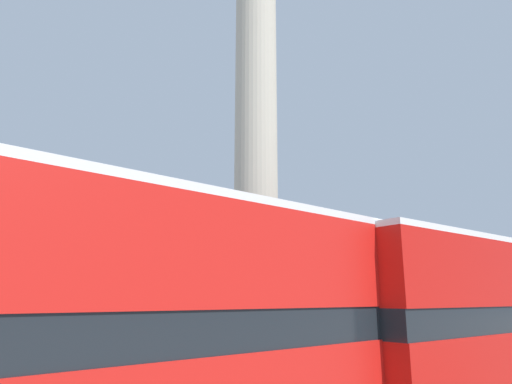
{
  "coord_description": "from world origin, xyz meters",
  "views": [
    {
      "loc": [
        -9.38,
        -12.41,
        2.92
      ],
      "look_at": [
        0.0,
        0.0,
        6.57
      ],
      "focal_mm": 32.0,
      "sensor_mm": 36.0,
      "label": 1
    }
  ],
  "objects_px": {
    "monument_column": "(256,198)",
    "bus_c": "(89,341)",
    "bus_a": "(486,320)",
    "street_lamp": "(373,294)",
    "equestrian_statue": "(407,326)"
  },
  "relations": [
    {
      "from": "monument_column",
      "to": "bus_c",
      "type": "height_order",
      "value": "monument_column"
    },
    {
      "from": "bus_a",
      "to": "bus_c",
      "type": "height_order",
      "value": "bus_c"
    },
    {
      "from": "bus_c",
      "to": "street_lamp",
      "type": "xyz_separation_m",
      "value": [
        10.64,
        4.03,
        0.67
      ]
    },
    {
      "from": "bus_a",
      "to": "street_lamp",
      "type": "relative_size",
      "value": 2.11
    },
    {
      "from": "monument_column",
      "to": "bus_c",
      "type": "xyz_separation_m",
      "value": [
        -7.43,
        -6.31,
        -3.94
      ]
    },
    {
      "from": "monument_column",
      "to": "bus_c",
      "type": "relative_size",
      "value": 2.08
    },
    {
      "from": "bus_c",
      "to": "street_lamp",
      "type": "height_order",
      "value": "street_lamp"
    },
    {
      "from": "monument_column",
      "to": "equestrian_statue",
      "type": "height_order",
      "value": "monument_column"
    },
    {
      "from": "bus_a",
      "to": "street_lamp",
      "type": "height_order",
      "value": "street_lamp"
    },
    {
      "from": "bus_c",
      "to": "equestrian_statue",
      "type": "bearing_deg",
      "value": 19.87
    },
    {
      "from": "monument_column",
      "to": "equestrian_statue",
      "type": "xyz_separation_m",
      "value": [
        11.51,
        2.35,
        -4.81
      ]
    },
    {
      "from": "street_lamp",
      "to": "bus_c",
      "type": "bearing_deg",
      "value": -159.28
    },
    {
      "from": "bus_a",
      "to": "equestrian_statue",
      "type": "height_order",
      "value": "equestrian_statue"
    },
    {
      "from": "monument_column",
      "to": "street_lamp",
      "type": "relative_size",
      "value": 4.12
    },
    {
      "from": "equestrian_statue",
      "to": "street_lamp",
      "type": "relative_size",
      "value": 1.09
    }
  ]
}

